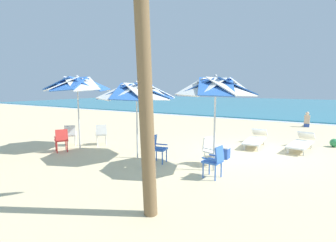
% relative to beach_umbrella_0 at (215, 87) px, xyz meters
% --- Properties ---
extents(ground_plane, '(80.00, 80.00, 0.00)m').
position_rel_beach_umbrella_0_xyz_m(ground_plane, '(0.47, 2.71, -2.37)').
color(ground_plane, beige).
extents(sea, '(80.00, 36.00, 0.10)m').
position_rel_beach_umbrella_0_xyz_m(sea, '(0.47, 30.76, -2.32)').
color(sea, teal).
rests_on(sea, ground).
extents(surf_foam, '(80.00, 0.70, 0.01)m').
position_rel_beach_umbrella_0_xyz_m(surf_foam, '(0.47, 12.46, -2.37)').
color(surf_foam, white).
rests_on(surf_foam, ground).
extents(beach_umbrella_0, '(2.33, 2.33, 2.73)m').
position_rel_beach_umbrella_0_xyz_m(beach_umbrella_0, '(0.00, 0.00, 0.00)').
color(beach_umbrella_0, silver).
rests_on(beach_umbrella_0, ground).
extents(plastic_chair_0, '(0.59, 0.57, 0.87)m').
position_rel_beach_umbrella_0_xyz_m(plastic_chair_0, '(-0.27, 0.46, -1.88)').
color(plastic_chair_0, white).
rests_on(plastic_chair_0, ground).
extents(plastic_chair_1, '(0.50, 0.48, 0.87)m').
position_rel_beach_umbrella_0_xyz_m(plastic_chair_1, '(0.25, -0.59, -1.88)').
color(plastic_chair_1, blue).
rests_on(plastic_chair_1, ground).
extents(beach_umbrella_1, '(2.61, 2.61, 2.59)m').
position_rel_beach_umbrella_0_xyz_m(beach_umbrella_1, '(-2.71, -0.08, -0.14)').
color(beach_umbrella_1, silver).
rests_on(beach_umbrella_1, ground).
extents(plastic_chair_2, '(0.54, 0.51, 0.87)m').
position_rel_beach_umbrella_0_xyz_m(plastic_chair_2, '(-1.83, -0.18, -1.88)').
color(plastic_chair_2, blue).
rests_on(plastic_chair_2, ground).
extents(beach_umbrella_2, '(2.46, 2.46, 2.83)m').
position_rel_beach_umbrella_0_xyz_m(beach_umbrella_2, '(-5.45, -0.19, 0.10)').
color(beach_umbrella_2, silver).
rests_on(beach_umbrella_2, ground).
extents(plastic_chair_3, '(0.63, 0.63, 0.87)m').
position_rel_beach_umbrella_0_xyz_m(plastic_chair_3, '(-5.21, 0.71, -1.88)').
color(plastic_chair_3, white).
rests_on(plastic_chair_3, ground).
extents(plastic_chair_4, '(0.63, 0.63, 0.87)m').
position_rel_beach_umbrella_0_xyz_m(plastic_chair_4, '(-6.15, -0.07, -1.88)').
color(plastic_chair_4, white).
rests_on(plastic_chair_4, ground).
extents(plastic_chair_5, '(0.62, 0.60, 0.87)m').
position_rel_beach_umbrella_0_xyz_m(plastic_chair_5, '(-5.58, -0.92, -1.88)').
color(plastic_chair_5, red).
rests_on(plastic_chair_5, ground).
extents(sun_lounger_0, '(0.89, 2.21, 0.62)m').
position_rel_beach_umbrella_0_xyz_m(sun_lounger_0, '(1.93, 4.07, -2.09)').
color(sun_lounger_0, white).
rests_on(sun_lounger_0, ground).
extents(sun_lounger_1, '(0.70, 2.17, 0.62)m').
position_rel_beach_umbrella_0_xyz_m(sun_lounger_1, '(0.29, 3.87, -2.09)').
color(sun_lounger_1, white).
rests_on(sun_lounger_1, ground).
extents(palm_tree_0, '(2.85, 2.66, 4.74)m').
position_rel_beach_umbrella_0_xyz_m(palm_tree_0, '(-0.04, -3.20, 0.71)').
color(palm_tree_0, brown).
rests_on(palm_tree_0, ground).
extents(cooler_box, '(0.50, 0.34, 0.40)m').
position_rel_beach_umbrella_0_xyz_m(cooler_box, '(-0.26, 1.41, -2.17)').
color(cooler_box, blue).
rests_on(cooler_box, ground).
extents(beach_ball, '(0.33, 0.33, 0.33)m').
position_rel_beach_umbrella_0_xyz_m(beach_ball, '(3.03, 5.31, -2.21)').
color(beach_ball, '#2D8C4C').
rests_on(beach_ball, ground).
extents(beachgoer_seated, '(0.30, 0.93, 0.92)m').
position_rel_beach_umbrella_0_xyz_m(beachgoer_seated, '(1.72, 10.82, -2.08)').
color(beachgoer_seated, '#2D4CA5').
rests_on(beachgoer_seated, ground).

